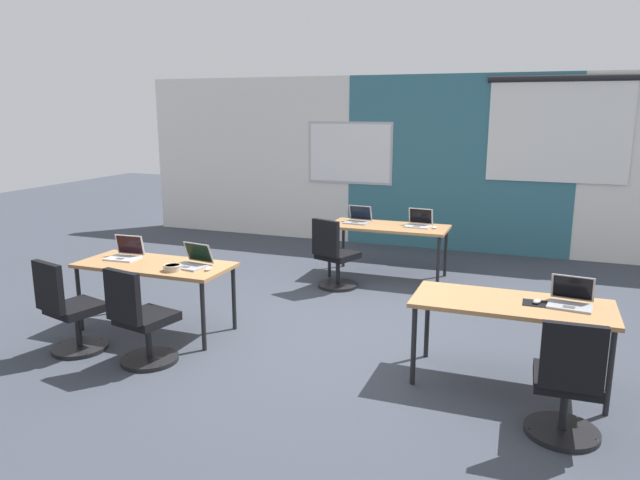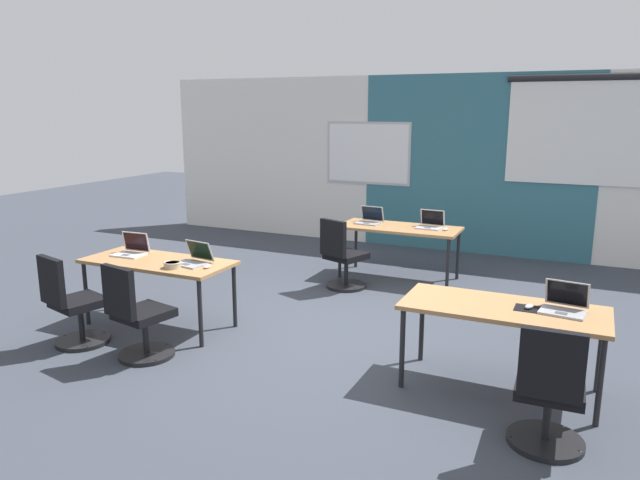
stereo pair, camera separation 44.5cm
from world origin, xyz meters
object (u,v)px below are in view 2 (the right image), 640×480
Objects in this scene: chair_far_left at (343,260)px; laptop_near_left_end at (131,250)px; laptop_far_right at (430,224)px; laptop_near_right_end at (564,306)px; snack_bowl at (173,264)px; laptop_far_left at (369,220)px; desk_far_center at (399,231)px; mouse_far_right at (446,229)px; mouse_near_right_end at (529,306)px; mouse_near_left_inner at (207,266)px; chair_near_right_end at (549,398)px; chair_near_left_end at (73,308)px; laptop_near_left_inner at (193,259)px; chair_near_left_inner at (138,320)px; desk_near_left at (158,266)px; desk_near_right at (503,313)px.

chair_far_left is 2.61m from laptop_near_left_end.
laptop_far_right reaches higher than laptop_near_right_end.
laptop_far_left is at bearing 72.34° from snack_bowl.
desk_far_center is 0.63m from mouse_far_right.
mouse_near_right_end is at bearing -57.54° from laptop_far_right.
laptop_near_left_end reaches higher than chair_far_left.
mouse_near_left_inner is (-1.09, -2.84, 0.08)m from desk_far_center.
chair_far_left is at bearing 67.94° from snack_bowl.
mouse_near_left_inner is 3.29m from laptop_near_right_end.
chair_near_right_end is at bearing -49.95° from laptop_far_left.
laptop_near_left_inner is at bearing -120.45° from chair_near_left_end.
snack_bowl is (-2.04, -2.99, 0.02)m from mouse_far_right.
chair_near_left_inner is at bearing -166.51° from mouse_near_right_end.
laptop_far_right is at bearing 44.34° from laptop_near_left_end.
desk_near_left is 3.30m from desk_far_center.
mouse_near_right_end reaches higher than desk_far_center.
laptop_far_right is at bearing 118.34° from mouse_near_right_end.
desk_near_left is 1.00× the size of desk_near_right.
snack_bowl reaches higher than mouse_near_right_end.
laptop_near_left_inner reaches higher than desk_near_left.
desk_far_center is at bearing 135.90° from laptop_near_right_end.
mouse_near_left_inner is at bearing -179.19° from desk_near_right.
laptop_far_left is (1.30, 2.85, 0.11)m from desk_near_left.
desk_near_left is 0.44m from laptop_near_left_end.
laptop_near_left_end is at bearing -128.48° from desk_far_center.
laptop_far_right is at bearing -109.83° from chair_near_left_end.
desk_near_right is at bearing -154.52° from chair_near_left_inner.
chair_near_left_inner is (-0.91, -3.62, -0.39)m from laptop_far_left.
mouse_near_right_end reaches higher than mouse_far_right.
laptop_far_left is 3.15× the size of mouse_far_right.
desk_near_left is 3.68m from mouse_far_right.
chair_near_left_end is (-0.80, -0.01, 0.00)m from chair_near_left_inner.
mouse_far_right is at bearing 63.80° from laptop_near_left_inner.
mouse_far_right is at bearing -112.75° from chair_near_left_end.
laptop_near_left_inner is 3.33m from laptop_far_right.
chair_near_left_end and chair_near_right_end have the same top height.
mouse_near_left_inner is 0.93× the size of mouse_near_right_end.
desk_far_center is (-1.75, 2.80, 0.00)m from desk_near_right.
mouse_far_right is 3.91m from laptop_near_left_end.
desk_far_center is 4.19m from chair_near_left_end.
laptop_far_left reaches higher than laptop_near_left_inner.
laptop_far_right is 1.01× the size of laptop_near_left_end.
laptop_near_left_inner is 0.41× the size of chair_near_left_inner.
laptop_near_left_end is (-3.92, 0.07, 0.11)m from desk_near_right.
laptop_far_right is at bearing -65.86° from chair_near_right_end.
laptop_far_left is at bearing 54.94° from laptop_near_left_end.
chair_near_left_end is 4.33m from chair_near_right_end.
mouse_near_right_end reaches higher than desk_near_left.
laptop_far_left is 3.27m from laptop_near_left_end.
chair_near_left_inner is at bearing -83.66° from laptop_near_left_inner.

